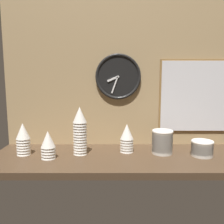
{
  "coord_description": "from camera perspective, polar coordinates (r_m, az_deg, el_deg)",
  "views": [
    {
      "loc": [
        -4.29,
        -143.77,
        48.57
      ],
      "look_at": [
        -3.72,
        4.0,
        27.05
      ],
      "focal_mm": 38.0,
      "sensor_mm": 36.0,
      "label": 1
    }
  ],
  "objects": [
    {
      "name": "wall_clock",
      "position": [
        1.67,
        1.13,
        8.49
      ],
      "size": [
        31.9,
        2.7,
        31.9
      ],
      "color": "black"
    },
    {
      "name": "cup_stack_far_left",
      "position": [
        1.61,
        -20.8,
        -6.09
      ],
      "size": [
        8.79,
        8.79,
        20.32
      ],
      "color": "white",
      "rests_on": "ground_plane"
    },
    {
      "name": "wall_tiled_back",
      "position": [
        1.7,
        1.24,
        9.61
      ],
      "size": [
        160.0,
        3.0,
        105.0
      ],
      "color": "tan",
      "rests_on": "ground_plane"
    },
    {
      "name": "cup_stack_center_left",
      "position": [
        1.52,
        -7.94,
        -4.48
      ],
      "size": [
        8.79,
        8.79,
        30.55
      ],
      "color": "white",
      "rests_on": "ground_plane"
    },
    {
      "name": "ground_plane",
      "position": [
        1.52,
        1.43,
        -11.09
      ],
      "size": [
        160.0,
        56.0,
        4.0
      ],
      "primitive_type": "cube",
      "color": "#4C3826"
    },
    {
      "name": "cup_stack_left",
      "position": [
        1.49,
        -15.33,
        -7.61
      ],
      "size": [
        8.79,
        8.79,
        16.91
      ],
      "color": "white",
      "rests_on": "ground_plane"
    },
    {
      "name": "bowl_stack_far_right",
      "position": [
        1.6,
        20.66,
        -8.02
      ],
      "size": [
        13.63,
        13.63,
        9.88
      ],
      "color": "beige",
      "rests_on": "ground_plane"
    },
    {
      "name": "cup_stack_center_right",
      "position": [
        1.57,
        3.36,
        -6.26
      ],
      "size": [
        8.79,
        8.79,
        18.61
      ],
      "color": "white",
      "rests_on": "ground_plane"
    },
    {
      "name": "bowl_stack_right",
      "position": [
        1.57,
        11.79,
        -6.91
      ],
      "size": [
        13.63,
        13.63,
        15.32
      ],
      "color": "beige",
      "rests_on": "ground_plane"
    },
    {
      "name": "menu_board",
      "position": [
        1.78,
        18.79,
        3.59
      ],
      "size": [
        48.69,
        1.32,
        52.05
      ],
      "color": "olive"
    }
  ]
}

